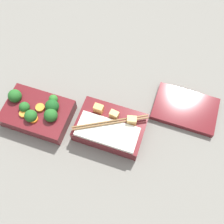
% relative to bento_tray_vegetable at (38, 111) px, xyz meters
% --- Properties ---
extents(ground_plane, '(3.00, 3.00, 0.00)m').
position_rel_bento_tray_vegetable_xyz_m(ground_plane, '(0.12, -0.00, -0.03)').
color(ground_plane, slate).
extents(bento_tray_vegetable, '(0.19, 0.13, 0.08)m').
position_rel_bento_tray_vegetable_xyz_m(bento_tray_vegetable, '(0.00, 0.00, 0.00)').
color(bento_tray_vegetable, maroon).
rests_on(bento_tray_vegetable, ground_plane).
extents(bento_tray_rice, '(0.19, 0.13, 0.07)m').
position_rel_bento_tray_vegetable_xyz_m(bento_tray_rice, '(0.22, 0.02, -0.00)').
color(bento_tray_rice, maroon).
rests_on(bento_tray_rice, ground_plane).
extents(bento_lid, '(0.19, 0.13, 0.02)m').
position_rel_bento_tray_vegetable_xyz_m(bento_lid, '(0.41, 0.16, -0.02)').
color(bento_lid, maroon).
rests_on(bento_lid, ground_plane).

